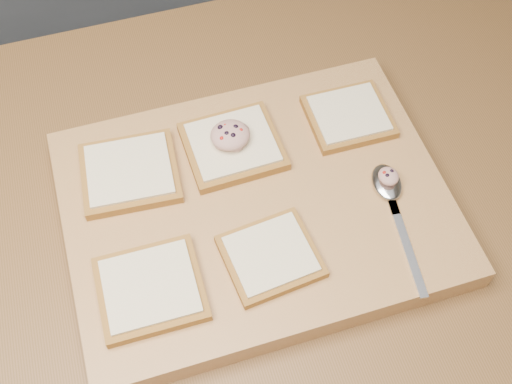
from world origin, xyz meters
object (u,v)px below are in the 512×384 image
spoon (390,191)px  bread_far_center (233,146)px  tuna_salad_dollop (230,135)px  cutting_board (256,207)px

spoon → bread_far_center: bearing=143.6°
tuna_salad_dollop → spoon: (0.18, -0.13, -0.02)m
cutting_board → bread_far_center: bread_far_center is taller
cutting_board → bread_far_center: size_ratio=3.81×
cutting_board → tuna_salad_dollop: bearing=95.6°
bread_far_center → spoon: 0.22m
bread_far_center → tuna_salad_dollop: size_ratio=2.43×
cutting_board → bread_far_center: bearing=94.3°
bread_far_center → tuna_salad_dollop: bearing=134.2°
bread_far_center → tuna_salad_dollop: (-0.00, 0.00, 0.02)m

